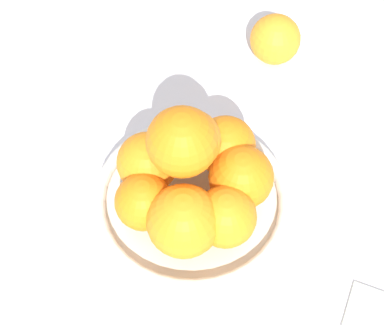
% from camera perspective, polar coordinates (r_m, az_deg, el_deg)
% --- Properties ---
extents(ground_plane, '(4.00, 4.00, 0.00)m').
position_cam_1_polar(ground_plane, '(0.80, 0.00, -4.22)').
color(ground_plane, silver).
extents(fruit_bowl, '(0.24, 0.24, 0.04)m').
position_cam_1_polar(fruit_bowl, '(0.78, 0.00, -3.57)').
color(fruit_bowl, silver).
rests_on(fruit_bowl, ground_plane).
extents(orange_pile, '(0.19, 0.19, 0.14)m').
position_cam_1_polar(orange_pile, '(0.73, 0.02, -0.90)').
color(orange_pile, orange).
rests_on(orange_pile, fruit_bowl).
extents(stray_orange, '(0.07, 0.07, 0.07)m').
position_cam_1_polar(stray_orange, '(0.94, 7.41, 10.81)').
color(stray_orange, orange).
rests_on(stray_orange, ground_plane).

